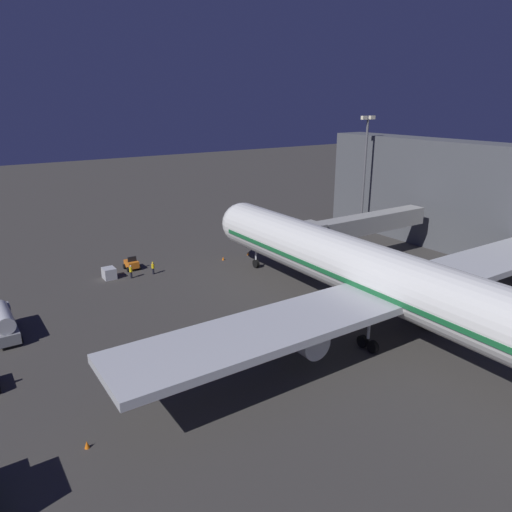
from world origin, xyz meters
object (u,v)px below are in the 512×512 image
(baggage_container_near_belt, at_px, (109,273))
(traffic_cone_nose_port, at_px, (248,253))
(fuel_tanker, at_px, (3,321))
(traffic_cone_wingtip_svc_side, at_px, (87,445))
(airliner_at_gate, at_px, (411,289))
(ground_crew_under_port_wing, at_px, (153,267))
(apron_floodlight_mast, at_px, (365,168))
(baggage_tug_spare, at_px, (132,264))
(jet_bridge, at_px, (355,226))
(ground_crew_near_nose_gear, at_px, (131,271))
(traffic_cone_nose_starboard, at_px, (223,258))

(baggage_container_near_belt, xyz_separation_m, traffic_cone_nose_port, (-20.88, 1.72, -0.46))
(fuel_tanker, height_order, traffic_cone_wingtip_svc_side, fuel_tanker)
(airliner_at_gate, xyz_separation_m, baggage_container_near_belt, (18.68, -33.78, -4.88))
(ground_crew_under_port_wing, distance_m, traffic_cone_nose_port, 15.38)
(apron_floodlight_mast, bearing_deg, baggage_tug_spare, -6.04)
(jet_bridge, xyz_separation_m, fuel_tanker, (45.00, -3.30, -4.08))
(fuel_tanker, xyz_separation_m, traffic_cone_nose_port, (-34.74, -8.79, -1.37))
(jet_bridge, bearing_deg, traffic_cone_nose_port, -49.70)
(jet_bridge, xyz_separation_m, ground_crew_near_nose_gear, (28.66, -12.32, -4.72))
(jet_bridge, xyz_separation_m, baggage_container_near_belt, (31.13, -13.81, -4.99))
(apron_floodlight_mast, height_order, fuel_tanker, apron_floodlight_mast)
(fuel_tanker, height_order, baggage_container_near_belt, fuel_tanker)
(baggage_tug_spare, relative_size, ground_crew_near_nose_gear, 1.23)
(baggage_container_near_belt, relative_size, ground_crew_under_port_wing, 1.03)
(baggage_container_near_belt, bearing_deg, ground_crew_under_port_wing, 163.35)
(baggage_container_near_belt, bearing_deg, ground_crew_near_nose_gear, 148.86)
(airliner_at_gate, relative_size, apron_floodlight_mast, 3.34)
(baggage_tug_spare, xyz_separation_m, ground_crew_near_nose_gear, (1.30, 3.36, 0.22))
(airliner_at_gate, height_order, apron_floodlight_mast, apron_floodlight_mast)
(apron_floodlight_mast, distance_m, baggage_tug_spare, 42.04)
(baggage_tug_spare, bearing_deg, apron_floodlight_mast, 173.96)
(ground_crew_near_nose_gear, bearing_deg, fuel_tanker, 28.91)
(baggage_container_near_belt, relative_size, traffic_cone_wingtip_svc_side, 3.28)
(jet_bridge, distance_m, ground_crew_near_nose_gear, 31.55)
(apron_floodlight_mast, height_order, traffic_cone_nose_starboard, apron_floodlight_mast)
(ground_crew_near_nose_gear, xyz_separation_m, traffic_cone_nose_starboard, (-14.01, 0.23, -0.73))
(baggage_tug_spare, xyz_separation_m, traffic_cone_nose_port, (-17.11, 3.59, -0.50))
(fuel_tanker, bearing_deg, baggage_container_near_belt, -142.83)
(traffic_cone_nose_port, bearing_deg, ground_crew_under_port_wing, -0.26)
(airliner_at_gate, bearing_deg, apron_floodlight_mast, -129.11)
(ground_crew_near_nose_gear, bearing_deg, baggage_container_near_belt, -31.14)
(fuel_tanker, distance_m, ground_crew_near_nose_gear, 18.67)
(traffic_cone_nose_starboard, bearing_deg, traffic_cone_wingtip_svc_side, 46.92)
(traffic_cone_wingtip_svc_side, bearing_deg, traffic_cone_nose_port, -137.26)
(fuel_tanker, distance_m, ground_crew_under_port_wing, 21.33)
(airliner_at_gate, relative_size, fuel_tanker, 10.68)
(ground_crew_near_nose_gear, bearing_deg, airliner_at_gate, 116.66)
(apron_floodlight_mast, relative_size, fuel_tanker, 3.20)
(apron_floodlight_mast, relative_size, baggage_container_near_belt, 11.17)
(baggage_tug_spare, bearing_deg, airliner_at_gate, 112.69)
(baggage_tug_spare, relative_size, fuel_tanker, 0.36)
(jet_bridge, bearing_deg, baggage_tug_spare, -29.82)
(baggage_tug_spare, bearing_deg, traffic_cone_nose_port, 168.15)
(airliner_at_gate, relative_size, baggage_tug_spare, 30.05)
(traffic_cone_wingtip_svc_side, bearing_deg, ground_crew_under_port_wing, -119.60)
(airliner_at_gate, distance_m, jet_bridge, 23.53)
(traffic_cone_nose_port, bearing_deg, airliner_at_gate, 86.07)
(airliner_at_gate, xyz_separation_m, traffic_cone_nose_starboard, (2.20, -32.06, -5.35))
(airliner_at_gate, distance_m, fuel_tanker, 40.20)
(ground_crew_under_port_wing, height_order, traffic_cone_wingtip_svc_side, ground_crew_under_port_wing)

